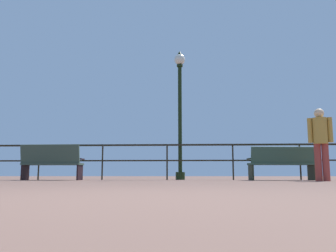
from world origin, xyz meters
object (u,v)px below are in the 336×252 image
Objects in this scene: lamppost_center at (180,103)px; person_by_bench at (321,139)px; bench_near_left at (51,161)px; bench_near_right at (282,162)px.

lamppost_center reaches higher than person_by_bench.
lamppost_center reaches higher than bench_near_left.
bench_near_left is 0.96× the size of person_by_bench.
person_by_bench reaches higher than bench_near_left.
bench_near_right is at bearing -18.33° from lamppost_center.
bench_near_left reaches higher than bench_near_right.
bench_near_left is 0.42× the size of lamppost_center.
bench_near_left is 3.98m from lamppost_center.
bench_near_right is 1.32m from person_by_bench.
bench_near_right is at bearing 0.09° from bench_near_left.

